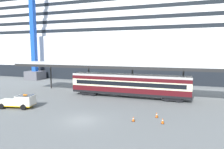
{
  "coord_description": "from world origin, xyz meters",
  "views": [
    {
      "loc": [
        10.62,
        -20.58,
        8.27
      ],
      "look_at": [
        0.78,
        9.31,
        4.5
      ],
      "focal_mm": 31.7,
      "sensor_mm": 36.0,
      "label": 1
    }
  ],
  "objects": [
    {
      "name": "cruise_ship",
      "position": [
        1.31,
        43.52,
        13.97
      ],
      "size": [
        144.8,
        27.68,
        42.27
      ],
      "color": "black",
      "rests_on": "ground"
    },
    {
      "name": "traffic_cone_mid",
      "position": [
        9.32,
        1.89,
        0.34
      ],
      "size": [
        0.36,
        0.36,
        0.69
      ],
      "color": "black",
      "rests_on": "ground"
    },
    {
      "name": "service_truck",
      "position": [
        -10.99,
        1.93,
        0.99
      ],
      "size": [
        5.49,
        2.99,
        2.02
      ],
      "color": "silver",
      "rests_on": "ground"
    },
    {
      "name": "platform_canopy",
      "position": [
        2.61,
        13.71,
        5.73
      ],
      "size": [
        45.89,
        5.79,
        5.97
      ],
      "color": "silver",
      "rests_on": "ground"
    },
    {
      "name": "traffic_cone_near",
      "position": [
        8.47,
        3.8,
        0.34
      ],
      "size": [
        0.36,
        0.36,
        0.7
      ],
      "color": "black",
      "rests_on": "ground"
    },
    {
      "name": "train_carriage",
      "position": [
        2.61,
        13.3,
        2.3
      ],
      "size": [
        20.91,
        2.81,
        4.11
      ],
      "color": "black",
      "rests_on": "ground"
    },
    {
      "name": "dockside_crane",
      "position": [
        -28.29,
        26.81,
        18.46
      ],
      "size": [
        11.57,
        4.4,
        57.48
      ],
      "color": "#595960",
      "rests_on": "ground"
    },
    {
      "name": "ground_plane",
      "position": [
        0.0,
        0.0,
        0.0
      ],
      "size": [
        400.0,
        400.0,
        0.0
      ],
      "primitive_type": "plane",
      "color": "slate"
    },
    {
      "name": "traffic_cone_far",
      "position": [
        5.99,
        1.57,
        0.29
      ],
      "size": [
        0.36,
        0.36,
        0.6
      ],
      "color": "black",
      "rests_on": "ground"
    }
  ]
}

